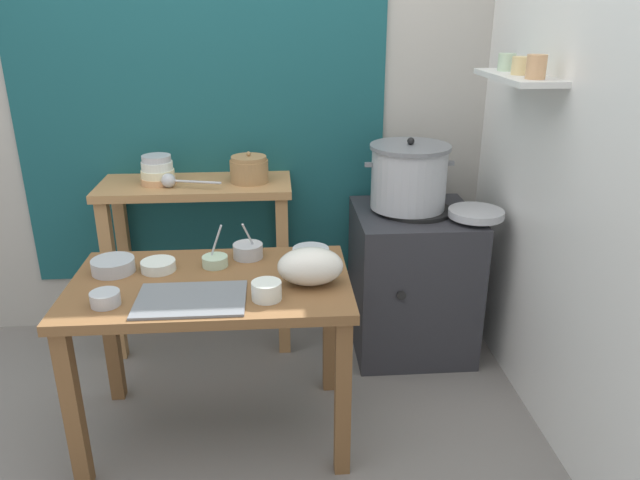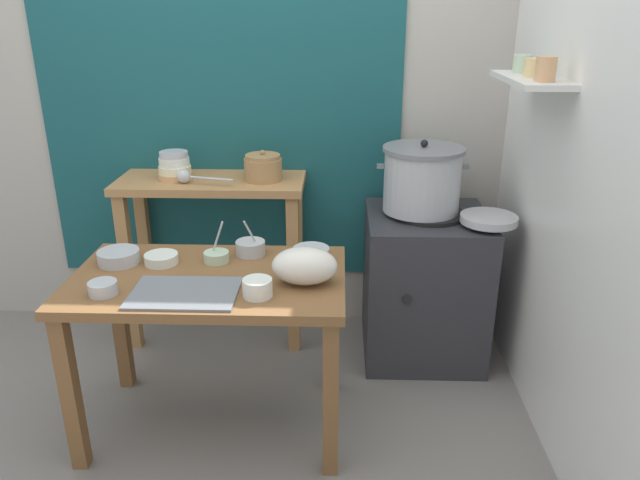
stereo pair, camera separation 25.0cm
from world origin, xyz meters
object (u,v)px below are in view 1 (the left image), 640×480
Objects in this scene: serving_tray at (191,299)px; prep_bowl_1 at (113,265)px; wide_pan at (476,213)px; prep_bowl_4 at (158,265)px; prep_table at (212,305)px; prep_bowl_2 at (267,290)px; bowl_stack_enamel at (157,171)px; clay_pot at (249,169)px; stove_block at (411,280)px; prep_bowl_6 at (215,260)px; ladle at (171,181)px; prep_bowl_5 at (248,250)px; prep_bowl_3 at (311,254)px; prep_bowl_0 at (105,298)px; back_shelf_table at (198,224)px; plastic_bag at (310,266)px; steamer_pot at (409,176)px.

prep_bowl_1 is (-0.35, 0.28, 0.03)m from serving_tray.
wide_pan reaches higher than prep_bowl_4.
prep_bowl_2 reaches higher than prep_table.
bowl_stack_enamel is 1.57× the size of prep_bowl_2.
stove_block is at bearing -8.89° from clay_pot.
prep_bowl_4 is 0.78× the size of prep_bowl_6.
ladle reaches higher than prep_bowl_6.
prep_bowl_3 is at bearing -12.99° from prep_bowl_5.
prep_bowl_2 is at bearing -55.85° from prep_bowl_6.
clay_pot is 1.73× the size of prep_bowl_2.
prep_bowl_3 is 0.90× the size of prep_bowl_5.
prep_bowl_0 is at bearing -117.03° from clay_pot.
clay_pot reaches higher than prep_bowl_5.
stove_block reaches higher than serving_tray.
ladle is at bearing 102.14° from serving_tray.
back_shelf_table is 1.23× the size of stove_block.
prep_bowl_3 is 0.40m from prep_bowl_6.
prep_bowl_3 is at bearing 2.91° from prep_bowl_6.
ladle reaches higher than prep_bowl_3.
back_shelf_table is at bearing 83.05° from prep_bowl_4.
stove_block is at bearing 28.09° from prep_bowl_6.
prep_table is 6.30× the size of bowl_stack_enamel.
plastic_bag is at bearing 13.93° from serving_tray.
prep_table is at bearing -145.94° from stove_block.
prep_bowl_5 is (-0.25, 0.28, -0.04)m from plastic_bag.
prep_bowl_3 is at bearing 3.56° from prep_bowl_1.
prep_bowl_4 is (0.14, 0.30, -0.00)m from prep_bowl_0.
back_shelf_table reaches higher than prep_bowl_5.
wide_pan is 1.73m from prep_bowl_0.
stove_block is 7.00× the size of prep_bowl_2.
prep_bowl_1 is 1.01× the size of prep_bowl_5.
prep_bowl_0 is (-0.36, -0.18, 0.14)m from prep_table.
wide_pan reaches higher than prep_table.
prep_bowl_6 is at bearing -101.24° from clay_pot.
stove_block is 0.51m from wide_pan.
prep_bowl_1 is (-1.33, -0.56, -0.19)m from steamer_pot.
steamer_pot is 0.80m from clay_pot.
clay_pot is at bearing 62.07° from prep_bowl_4.
prep_bowl_2 is (0.62, -0.29, 0.01)m from prep_bowl_1.
bowl_stack_enamel is at bearing 98.35° from prep_bowl_4.
serving_tray is (-0.19, -0.95, -0.24)m from clay_pot.
prep_bowl_0 is at bearing -114.93° from prep_bowl_4.
clay_pot is 1.08× the size of prep_bowl_6.
prep_bowl_4 is (-0.44, 0.29, -0.01)m from prep_bowl_2.
plastic_bag is at bearing -12.20° from prep_bowl_1.
prep_bowl_5 is at bearing -89.41° from clay_pot.
ladle is 0.62m from prep_bowl_4.
prep_bowl_3 reaches higher than prep_table.
back_shelf_table is 2.40× the size of serving_tray.
prep_bowl_0 is 0.77× the size of prep_bowl_4.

